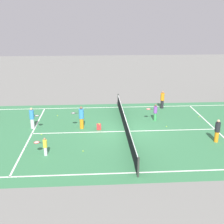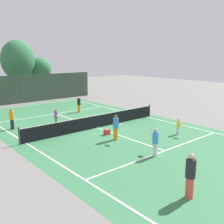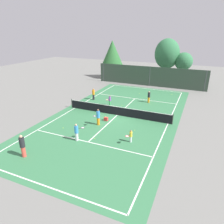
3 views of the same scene
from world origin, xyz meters
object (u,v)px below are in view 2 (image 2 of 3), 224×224
Objects in this scene: player_1 at (179,126)px; player_2 at (190,175)px; player_3 at (56,117)px; player_4 at (116,127)px; tennis_ball_1 at (31,118)px; player_0 at (79,104)px; player_5 at (12,119)px; tennis_ball_6 at (63,110)px; tennis_ball_7 at (158,146)px; ball_crate at (107,132)px; tennis_ball_2 at (72,103)px; tennis_ball_5 at (102,159)px; tennis_ball_3 at (43,110)px; player_6 at (155,142)px; tennis_ball_0 at (151,128)px; tennis_ball_4 at (68,121)px.

player_2 is at bearing -141.67° from player_1.
player_4 is (1.27, -5.54, 0.18)m from player_3.
player_0 is at bearing -6.96° from tennis_ball_1.
tennis_ball_6 is (6.35, 3.70, -0.76)m from player_5.
player_3 is (-5.28, 7.48, 0.09)m from player_1.
tennis_ball_6 and tennis_ball_7 have the same top height.
ball_crate reaches higher than tennis_ball_6.
player_5 reaches higher than player_1.
player_2 reaches higher than tennis_ball_1.
player_4 reaches higher than tennis_ball_2.
tennis_ball_5 is at bearing -179.27° from player_1.
player_6 is at bearing -93.26° from tennis_ball_3.
player_2 reaches higher than player_1.
tennis_ball_1 is at bearing 103.23° from tennis_ball_7.
player_0 is 0.98× the size of player_6.
player_3 reaches higher than tennis_ball_7.
tennis_ball_0 is at bearing -58.70° from tennis_ball_1.
player_5 is 23.45× the size of tennis_ball_7.
player_3 is (1.24, 12.64, -0.24)m from player_2.
player_3 is at bearing 78.96° from tennis_ball_5.
player_2 is 27.03× the size of tennis_ball_6.
player_2 is 27.03× the size of tennis_ball_5.
player_6 is (-0.23, -3.47, -0.05)m from player_4.
player_0 is 3.79m from tennis_ball_4.
player_6 is at bearing -107.34° from tennis_ball_2.
player_1 reaches higher than tennis_ball_7.
tennis_ball_7 is at bearing -99.20° from player_0.
player_4 is 9.41m from tennis_ball_1.
player_5 is 3.51m from tennis_ball_1.
player_1 is 12.00m from player_5.
tennis_ball_1 is 1.00× the size of tennis_ball_6.
player_6 reaches higher than tennis_ball_2.
player_6 reaches higher than tennis_ball_3.
player_4 is at bearing -91.07° from tennis_ball_4.
tennis_ball_3 and tennis_ball_5 have the same top height.
player_6 is at bearing -92.04° from tennis_ball_4.
player_5 is at bearing -144.22° from tennis_ball_2.
tennis_ball_1 and tennis_ball_2 have the same top height.
player_0 is 4.72m from tennis_ball_1.
player_4 reaches higher than player_0.
tennis_ball_2 is at bearing 86.13° from player_1.
player_3 is at bearing 102.87° from player_4.
tennis_ball_4 is 1.00× the size of tennis_ball_6.
tennis_ball_4 is at bearing 87.96° from player_6.
player_3 is 6.67m from tennis_ball_3.
tennis_ball_5 is (-2.52, 1.44, -0.76)m from player_6.
player_3 is at bearing 105.55° from tennis_ball_7.
tennis_ball_2 is at bearing 63.27° from tennis_ball_5.
player_3 is at bearing -106.75° from tennis_ball_3.
player_2 is at bearing -109.42° from player_4.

